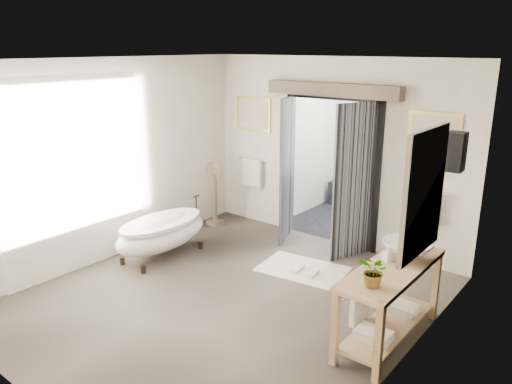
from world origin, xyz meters
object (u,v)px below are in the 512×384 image
Objects in this scene: rug at (303,269)px; basin at (407,249)px; clawfoot_tub at (162,232)px; vanity at (387,297)px.

basin reaches higher than rug.
vanity is (3.56, 0.02, 0.12)m from clawfoot_tub.
clawfoot_tub is 3.66m from basin.
vanity is at bearing -28.64° from rug.
basin is (3.59, 0.36, 0.56)m from clawfoot_tub.
clawfoot_tub is 1.00× the size of vanity.
clawfoot_tub is at bearing 170.25° from basin.
vanity reaches higher than clawfoot_tub.
basin reaches higher than vanity.
basin is (0.04, 0.34, 0.44)m from vanity.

